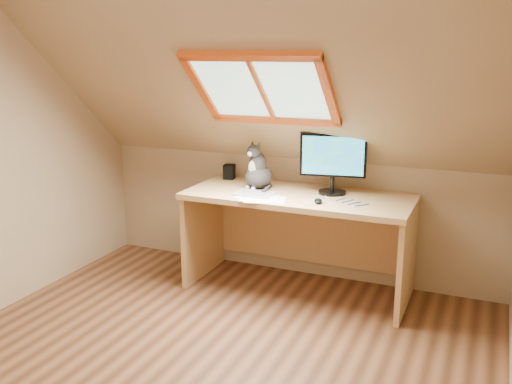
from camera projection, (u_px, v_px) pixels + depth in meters
The scene contains 10 objects.
ground at pixel (196, 371), 3.45m from camera, with size 3.50×3.50×0.00m, color brown.
room_shell at pixel (180, 139), 3.02m from camera, with size 3.52×3.52×2.41m.
desk at pixel (301, 220), 4.54m from camera, with size 1.76×0.77×0.80m.
monitor at pixel (333, 160), 4.35m from camera, with size 0.51×0.21×0.47m.
cat at pixel (258, 171), 4.57m from camera, with size 0.28×0.31×0.39m.
desk_speaker at pixel (229, 172), 4.90m from camera, with size 0.09×0.09×0.13m, color black.
graphics_tablet at pixel (254, 194), 4.39m from camera, with size 0.30×0.21×0.01m, color #B2B2B7.
mouse at pixel (318, 201), 4.15m from camera, with size 0.06×0.11×0.03m, color black.
papers at pixel (266, 199), 4.25m from camera, with size 0.35×0.30×0.01m.
cables at pixel (338, 201), 4.18m from camera, with size 0.51×0.26×0.01m.
Camera 1 is at (1.54, -2.69, 1.90)m, focal length 40.00 mm.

